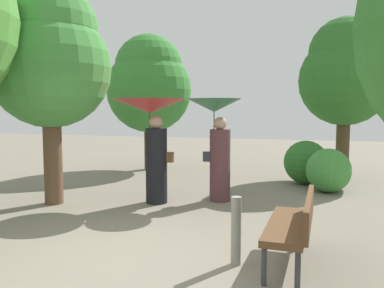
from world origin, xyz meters
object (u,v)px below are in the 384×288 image
object	(u,v)px
person_left	(152,125)
path_marker_post	(236,231)
person_right	(217,132)
park_bench	(295,222)
tree_near_right	(345,72)
tree_far_back	(149,83)
tree_near_left	(50,56)

from	to	relation	value
person_left	path_marker_post	distance (m)	3.53
person_right	park_bench	world-z (taller)	person_right
tree_near_right	tree_far_back	bearing A→B (deg)	-179.13
tree_near_right	park_bench	bearing A→B (deg)	-99.02
park_bench	tree_far_back	distance (m)	8.07
person_left	tree_near_left	distance (m)	2.31
park_bench	path_marker_post	bearing A→B (deg)	-71.74
person_left	path_marker_post	xyz separation A→B (m)	(2.12, -2.59, -1.13)
tree_near_left	tree_far_back	world-z (taller)	tree_near_left
tree_near_right	path_marker_post	world-z (taller)	tree_near_right
person_right	tree_near_right	size ratio (longest dim) A/B	0.48
person_left	park_bench	size ratio (longest dim) A/B	1.34
person_right	park_bench	size ratio (longest dim) A/B	1.34
person_right	path_marker_post	distance (m)	3.40
person_right	tree_far_back	distance (m)	4.66
park_bench	path_marker_post	size ratio (longest dim) A/B	1.87
person_left	tree_near_left	world-z (taller)	tree_near_left
person_left	tree_near_right	size ratio (longest dim) A/B	0.48
tree_near_right	path_marker_post	size ratio (longest dim) A/B	5.20
tree_near_left	tree_near_right	distance (m)	7.30
person_right	tree_near_right	distance (m)	4.63
tree_near_left	tree_near_right	bearing A→B (deg)	39.69
person_right	park_bench	xyz separation A→B (m)	(1.61, -2.92, -0.88)
person_right	tree_near_left	size ratio (longest dim) A/B	0.48
person_right	park_bench	distance (m)	3.45
park_bench	path_marker_post	distance (m)	0.69
tree_near_left	tree_far_back	distance (m)	4.59
park_bench	tree_near_left	size ratio (longest dim) A/B	0.36
tree_near_right	path_marker_post	xyz separation A→B (m)	(-1.68, -6.64, -2.40)
tree_near_right	person_right	bearing A→B (deg)	-126.73
park_bench	person_left	bearing A→B (deg)	-128.43
person_left	park_bench	distance (m)	3.81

